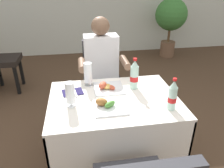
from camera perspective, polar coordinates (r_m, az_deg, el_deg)
main_dining_table at (r=1.87m, az=0.50°, el=-8.52°), size 1.04×0.77×0.73m
chair_far_diner_seat at (r=2.53m, az=-2.47°, el=1.56°), size 0.44×0.50×0.97m
seated_diner_far at (r=2.37m, az=-2.66°, el=3.87°), size 0.50×0.46×1.26m
plate_near_camera at (r=1.64m, az=-1.20°, el=-5.48°), size 0.25×0.25×0.07m
plate_far_diner at (r=1.90m, az=-1.24°, el=-0.84°), size 0.26×0.26×0.07m
beer_glass_left at (r=1.65m, az=-10.88°, el=-2.60°), size 0.07×0.07×0.20m
beer_glass_middle at (r=1.94m, az=-6.30°, el=2.54°), size 0.07×0.07×0.22m
cola_bottle_primary at (r=1.89m, az=5.87°, el=2.27°), size 0.07×0.07×0.28m
cola_bottle_secondary at (r=1.64m, az=15.58°, el=-3.02°), size 0.06×0.06×0.25m
napkin_cutlery_set at (r=1.88m, az=-10.28°, el=-2.09°), size 0.19×0.20×0.01m
potted_plant_corner at (r=4.89m, az=15.16°, el=16.31°), size 0.65×0.65×1.23m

